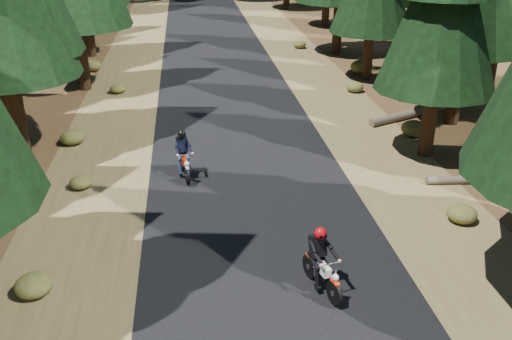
{
  "coord_description": "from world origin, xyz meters",
  "views": [
    {
      "loc": [
        -1.71,
        -12.27,
        7.34
      ],
      "look_at": [
        0.0,
        1.5,
        1.1
      ],
      "focal_mm": 40.0,
      "sensor_mm": 36.0,
      "label": 1
    }
  ],
  "objects_px": {
    "log_far": "(497,179)",
    "log_near": "(421,111)",
    "rider_lead": "(322,271)",
    "rider_follow": "(184,162)"
  },
  "relations": [
    {
      "from": "log_far",
      "to": "rider_lead",
      "type": "distance_m",
      "value": 7.89
    },
    {
      "from": "log_far",
      "to": "rider_follow",
      "type": "bearing_deg",
      "value": 174.72
    },
    {
      "from": "log_near",
      "to": "rider_lead",
      "type": "relative_size",
      "value": 3.12
    },
    {
      "from": "log_near",
      "to": "log_far",
      "type": "height_order",
      "value": "log_near"
    },
    {
      "from": "rider_lead",
      "to": "rider_follow",
      "type": "xyz_separation_m",
      "value": [
        -2.84,
        6.13,
        0.01
      ]
    },
    {
      "from": "log_near",
      "to": "rider_lead",
      "type": "xyz_separation_m",
      "value": [
        -6.59,
        -10.9,
        0.33
      ]
    },
    {
      "from": "log_near",
      "to": "rider_follow",
      "type": "distance_m",
      "value": 10.57
    },
    {
      "from": "log_near",
      "to": "rider_lead",
      "type": "height_order",
      "value": "rider_lead"
    },
    {
      "from": "log_near",
      "to": "rider_lead",
      "type": "distance_m",
      "value": 12.75
    },
    {
      "from": "log_far",
      "to": "log_near",
      "type": "bearing_deg",
      "value": 92.69
    }
  ]
}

